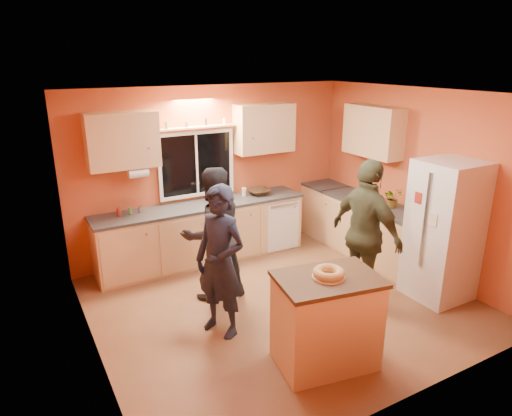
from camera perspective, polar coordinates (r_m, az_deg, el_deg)
ground at (r=5.95m, az=3.28°, el=-11.77°), size 4.50×4.50×0.00m
room_shell at (r=5.72m, az=2.37°, el=4.54°), size 4.54×4.04×2.61m
back_counter at (r=7.11m, az=-3.93°, el=-2.55°), size 4.23×0.62×0.90m
right_counter at (r=7.23m, az=14.35°, el=-2.76°), size 0.62×1.84×0.90m
refrigerator at (r=6.22m, az=22.44°, el=-2.65°), size 0.72×0.70×1.80m
island at (r=4.73m, az=8.75°, el=-13.69°), size 1.10×0.85×0.97m
bundt_pastry at (r=4.48m, az=9.07°, el=-8.02°), size 0.31×0.31×0.09m
person_left at (r=5.01m, az=-4.50°, el=-6.77°), size 0.65×0.75×1.72m
person_center at (r=5.77m, az=-5.40°, el=-3.29°), size 0.85×0.67×1.73m
person_right at (r=5.72m, az=13.60°, el=-3.24°), size 0.51×1.11×1.86m
mixing_bowl at (r=7.26m, az=0.37°, el=2.04°), size 0.37×0.37×0.09m
utensil_crock at (r=6.83m, az=-5.65°, el=1.24°), size 0.14×0.14×0.17m
potted_plant at (r=6.90m, az=16.69°, el=1.27°), size 0.31×0.28×0.30m
red_box at (r=7.02m, az=15.92°, el=0.66°), size 0.19×0.16×0.07m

